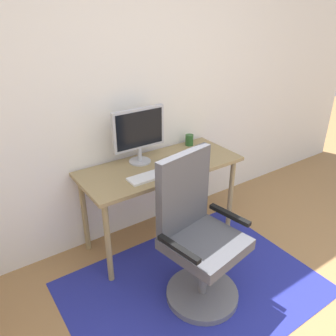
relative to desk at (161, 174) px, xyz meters
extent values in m
cube|color=white|center=(-0.09, 0.35, 0.66)|extent=(6.00, 0.10, 2.60)
cube|color=navy|center=(-0.14, -0.65, -0.64)|extent=(1.80, 1.32, 0.01)
cube|color=#987F52|center=(0.00, 0.00, 0.07)|extent=(1.33, 0.56, 0.03)
cylinder|color=#9E8858|center=(-0.61, -0.22, -0.29)|extent=(0.04, 0.04, 0.69)
cylinder|color=#9E8858|center=(0.61, -0.22, -0.29)|extent=(0.04, 0.04, 0.69)
cylinder|color=#9E8858|center=(-0.61, 0.22, -0.29)|extent=(0.04, 0.04, 0.69)
cylinder|color=#9E8858|center=(0.61, 0.22, -0.29)|extent=(0.04, 0.04, 0.69)
cylinder|color=#B2B2B7|center=(-0.11, 0.14, 0.09)|extent=(0.18, 0.18, 0.01)
cylinder|color=#B2B2B7|center=(-0.11, 0.14, 0.15)|extent=(0.04, 0.04, 0.11)
cube|color=#B7B7BC|center=(-0.11, 0.14, 0.38)|extent=(0.45, 0.04, 0.33)
cube|color=black|center=(-0.11, 0.12, 0.38)|extent=(0.41, 0.00, 0.29)
cube|color=white|center=(-0.14, -0.14, 0.09)|extent=(0.43, 0.13, 0.02)
ellipsoid|color=white|center=(0.17, -0.14, 0.10)|extent=(0.06, 0.10, 0.03)
cylinder|color=#295926|center=(0.44, 0.20, 0.13)|extent=(0.07, 0.07, 0.10)
cube|color=black|center=(0.37, -0.04, 0.09)|extent=(0.11, 0.15, 0.01)
cylinder|color=slate|center=(-0.14, -0.75, -0.62)|extent=(0.52, 0.52, 0.05)
cylinder|color=slate|center=(-0.14, -0.75, -0.40)|extent=(0.06, 0.06, 0.39)
cube|color=#4C4C51|center=(-0.14, -0.75, -0.16)|extent=(0.55, 0.55, 0.08)
cube|color=#4C4C51|center=(-0.18, -0.54, 0.15)|extent=(0.45, 0.14, 0.56)
cube|color=black|center=(-0.39, -0.79, -0.05)|extent=(0.10, 0.33, 0.03)
cube|color=black|center=(0.11, -0.70, -0.05)|extent=(0.10, 0.33, 0.03)
camera|label=1|loc=(-1.36, -2.09, 1.30)|focal=36.52mm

